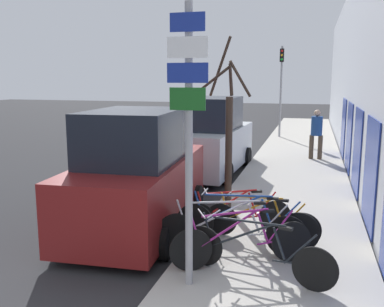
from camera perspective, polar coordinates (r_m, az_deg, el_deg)
name	(u,v)px	position (r m, az deg, el deg)	size (l,w,h in m)	color
ground_plane	(215,171)	(14.49, 3.14, -2.31)	(80.00, 80.00, 0.00)	#28282B
sidewalk_curb	(298,158)	(16.90, 13.90, -0.56)	(3.20, 32.00, 0.15)	#ADA89E
building_facade	(351,74)	(16.60, 20.48, 9.85)	(0.23, 32.00, 6.50)	#B2B7C1
signpost	(189,133)	(5.83, -0.46, 2.74)	(0.56, 0.13, 3.93)	#939399
bicycle_0	(256,253)	(6.58, 8.49, -12.97)	(2.34, 0.67, 0.89)	black
bicycle_1	(242,242)	(6.91, 6.73, -11.67)	(2.08, 1.12, 0.93)	black
bicycle_2	(231,231)	(7.32, 5.28, -10.27)	(2.48, 0.65, 0.96)	black
bicycle_3	(245,224)	(7.69, 7.10, -9.29)	(2.55, 0.44, 0.96)	black
bicycle_4	(261,221)	(8.01, 9.21, -8.89)	(2.13, 0.44, 0.85)	black
bicycle_5	(237,215)	(8.28, 5.99, -8.12)	(1.99, 0.84, 0.87)	black
parked_car_0	(138,177)	(8.79, -7.24, -3.12)	(2.28, 4.62, 2.48)	maroon
parked_car_1	(211,139)	(13.97, 2.58, 1.89)	(2.18, 4.83, 2.49)	#B2B7BC
pedestrian_near	(316,131)	(16.29, 16.27, 2.93)	(0.47, 0.40, 1.81)	#4C3D2D
street_tree	(228,132)	(9.65, 4.77, 2.90)	(1.50, 1.24, 3.84)	#3D2D23
traffic_light	(281,79)	(22.03, 11.81, 9.66)	(0.20, 0.30, 4.50)	#939399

